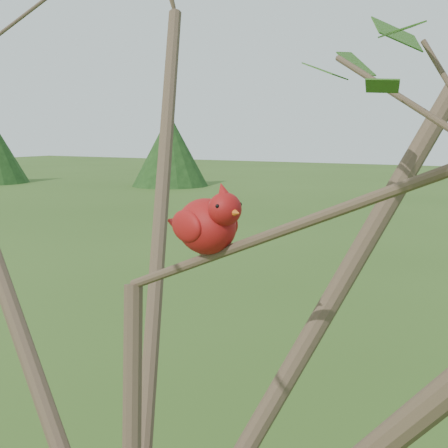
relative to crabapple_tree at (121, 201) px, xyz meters
name	(u,v)px	position (x,y,z in m)	size (l,w,h in m)	color
crabapple_tree	(121,201)	(0.00, 0.00, 0.00)	(2.35, 2.05, 2.95)	#483627
cardinal	(209,224)	(0.10, 0.11, -0.04)	(0.19, 0.13, 0.14)	#9E160D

